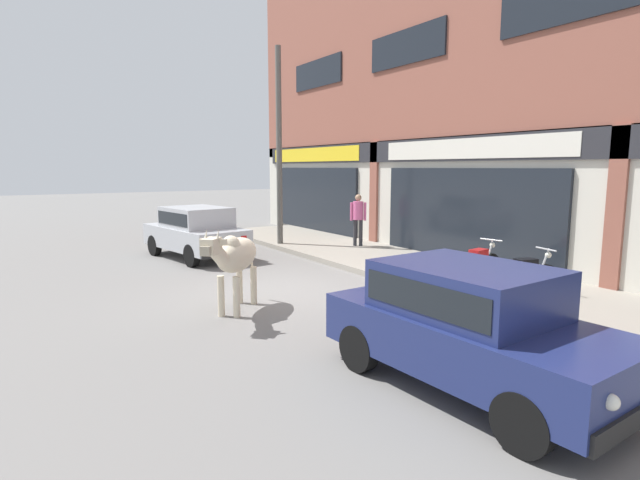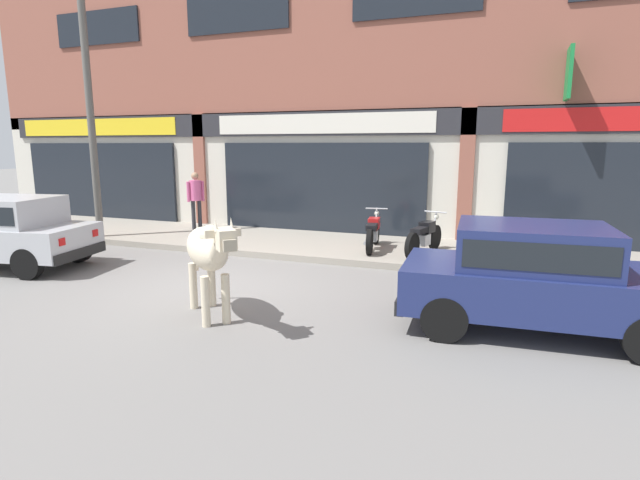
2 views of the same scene
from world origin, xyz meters
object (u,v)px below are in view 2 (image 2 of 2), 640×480
object	(u,v)px
car_1	(536,273)
utility_pole	(91,116)
car_0	(4,229)
cow	(208,251)
motorcycle_1	(424,237)
pedestrian	(196,195)
motorcycle_0	(373,232)

from	to	relation	value
car_1	utility_pole	distance (m)	10.98
car_0	utility_pole	world-z (taller)	utility_pole
cow	motorcycle_1	size ratio (longest dim) A/B	0.95
car_0	pedestrian	size ratio (longest dim) A/B	2.36
car_0	pedestrian	bearing A→B (deg)	73.41
car_0	motorcycle_0	bearing A→B (deg)	29.45
car_1	car_0	bearing A→B (deg)	179.72
cow	utility_pole	size ratio (longest dim) A/B	0.28
utility_pole	car_1	bearing A→B (deg)	-15.79
car_1	motorcycle_1	distance (m)	4.28
cow	car_1	xyz separation A→B (m)	(4.37, 1.07, -0.19)
car_1	utility_pole	size ratio (longest dim) A/B	0.60
car_0	car_1	size ratio (longest dim) A/B	1.03
cow	car_1	world-z (taller)	cow
car_0	motorcycle_1	distance (m)	8.74
car_1	motorcycle_0	xyz separation A→B (m)	(-3.24, 3.86, -0.28)
cow	motorcycle_1	distance (m)	5.36
pedestrian	utility_pole	xyz separation A→B (m)	(-1.73, -1.82, 2.06)
cow	utility_pole	distance (m)	7.49
motorcycle_1	pedestrian	xyz separation A→B (m)	(-6.52, 1.00, 0.60)
car_1	motorcycle_1	world-z (taller)	car_1
car_1	pedestrian	xyz separation A→B (m)	(-8.58, 4.74, 0.32)
car_0	pedestrian	distance (m)	4.90
motorcycle_0	pedestrian	size ratio (longest dim) A/B	1.13
car_0	motorcycle_1	xyz separation A→B (m)	(7.92, 3.69, -0.28)
utility_pole	pedestrian	bearing A→B (deg)	46.37
pedestrian	car_0	bearing A→B (deg)	-106.59
car_1	utility_pole	xyz separation A→B (m)	(-10.32, 2.92, 2.38)
car_0	motorcycle_0	size ratio (longest dim) A/B	2.09
cow	motorcycle_1	bearing A→B (deg)	64.37
cow	motorcycle_0	distance (m)	5.08
cow	pedestrian	distance (m)	7.18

